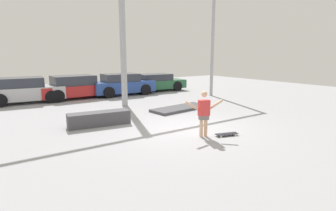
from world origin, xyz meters
The scene contains 11 objects.
ground_plane centered at (0.00, 0.00, 0.00)m, with size 36.00×36.00×0.00m, color #9E9EA3.
skateboarder centered at (-0.13, -1.00, 0.84)m, with size 1.25×0.52×1.50m.
skateboard centered at (0.56, -1.38, 0.06)m, with size 0.80×0.43×0.08m.
grind_box centered at (-2.46, 2.26, 0.26)m, with size 2.28×0.61×0.52m, color #47474C.
manual_pad centered at (1.83, 2.87, 0.06)m, with size 3.02×1.12×0.12m, color #47474C.
canopy_support_left centered at (-3.04, 5.28, 3.87)m, with size 6.40×0.20×6.27m.
canopy_support_right centered at (3.04, 5.28, 3.87)m, with size 6.40×0.20×6.27m.
parked_car_silver centered at (-4.18, 9.26, 0.68)m, with size 4.07×2.28×1.41m.
parked_car_red centered at (-1.43, 9.20, 0.68)m, with size 4.40×2.13×1.40m.
parked_car_blue centered at (1.49, 8.83, 0.69)m, with size 4.14×2.00×1.41m.
parked_car_green centered at (4.34, 9.22, 0.62)m, with size 4.32×2.05×1.26m.
Camera 1 is at (-5.72, -7.15, 2.64)m, focal length 28.00 mm.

